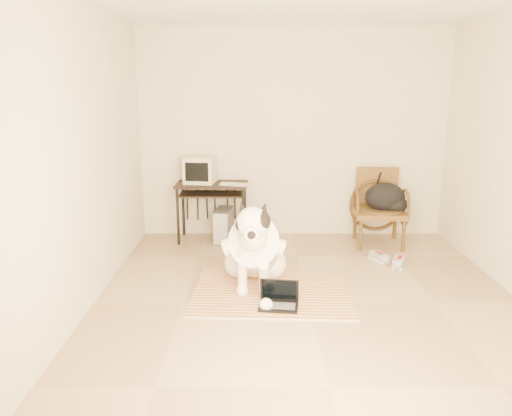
{
  "coord_description": "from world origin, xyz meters",
  "views": [
    {
      "loc": [
        -0.5,
        -4.29,
        1.98
      ],
      "look_at": [
        -0.49,
        0.49,
        0.79
      ],
      "focal_mm": 35.0,
      "sensor_mm": 36.0,
      "label": 1
    }
  ],
  "objects_px": {
    "computer_desk": "(212,192)",
    "backpack": "(387,199)",
    "laptop": "(279,299)",
    "dog": "(255,249)",
    "rattan_chair": "(379,207)",
    "crt_monitor": "(200,170)",
    "pc_tower": "(224,225)"
  },
  "relations": [
    {
      "from": "laptop",
      "to": "pc_tower",
      "type": "relative_size",
      "value": 0.81
    },
    {
      "from": "pc_tower",
      "to": "rattan_chair",
      "type": "bearing_deg",
      "value": -3.03
    },
    {
      "from": "laptop",
      "to": "crt_monitor",
      "type": "distance_m",
      "value": 2.44
    },
    {
      "from": "crt_monitor",
      "to": "backpack",
      "type": "xyz_separation_m",
      "value": [
        2.34,
        -0.28,
        -0.32
      ]
    },
    {
      "from": "laptop",
      "to": "pc_tower",
      "type": "xyz_separation_m",
      "value": [
        -0.62,
        2.01,
        0.13
      ]
    },
    {
      "from": "dog",
      "to": "laptop",
      "type": "distance_m",
      "value": 0.64
    },
    {
      "from": "crt_monitor",
      "to": "backpack",
      "type": "distance_m",
      "value": 2.38
    },
    {
      "from": "computer_desk",
      "to": "backpack",
      "type": "bearing_deg",
      "value": -5.77
    },
    {
      "from": "dog",
      "to": "computer_desk",
      "type": "height_order",
      "value": "dog"
    },
    {
      "from": "crt_monitor",
      "to": "pc_tower",
      "type": "bearing_deg",
      "value": -16.38
    },
    {
      "from": "crt_monitor",
      "to": "backpack",
      "type": "height_order",
      "value": "crt_monitor"
    },
    {
      "from": "laptop",
      "to": "computer_desk",
      "type": "xyz_separation_m",
      "value": [
        -0.77,
        2.04,
        0.57
      ]
    },
    {
      "from": "crt_monitor",
      "to": "rattan_chair",
      "type": "xyz_separation_m",
      "value": [
        2.27,
        -0.19,
        -0.45
      ]
    },
    {
      "from": "dog",
      "to": "backpack",
      "type": "height_order",
      "value": "dog"
    },
    {
      "from": "computer_desk",
      "to": "crt_monitor",
      "type": "xyz_separation_m",
      "value": [
        -0.15,
        0.06,
        0.27
      ]
    },
    {
      "from": "computer_desk",
      "to": "rattan_chair",
      "type": "xyz_separation_m",
      "value": [
        2.12,
        -0.13,
        -0.17
      ]
    },
    {
      "from": "laptop",
      "to": "computer_desk",
      "type": "height_order",
      "value": "computer_desk"
    },
    {
      "from": "dog",
      "to": "rattan_chair",
      "type": "height_order",
      "value": "dog"
    },
    {
      "from": "computer_desk",
      "to": "backpack",
      "type": "relative_size",
      "value": 1.79
    },
    {
      "from": "laptop",
      "to": "rattan_chair",
      "type": "distance_m",
      "value": 2.37
    },
    {
      "from": "laptop",
      "to": "crt_monitor",
      "type": "xyz_separation_m",
      "value": [
        -0.92,
        2.1,
        0.84
      ]
    },
    {
      "from": "laptop",
      "to": "pc_tower",
      "type": "bearing_deg",
      "value": 107.21
    },
    {
      "from": "dog",
      "to": "backpack",
      "type": "xyz_separation_m",
      "value": [
        1.64,
        1.3,
        0.22
      ]
    },
    {
      "from": "dog",
      "to": "computer_desk",
      "type": "relative_size",
      "value": 1.48
    },
    {
      "from": "crt_monitor",
      "to": "pc_tower",
      "type": "distance_m",
      "value": 0.77
    },
    {
      "from": "laptop",
      "to": "rattan_chair",
      "type": "bearing_deg",
      "value": 54.75
    },
    {
      "from": "dog",
      "to": "rattan_chair",
      "type": "relative_size",
      "value": 1.43
    },
    {
      "from": "laptop",
      "to": "backpack",
      "type": "relative_size",
      "value": 0.75
    },
    {
      "from": "dog",
      "to": "pc_tower",
      "type": "xyz_separation_m",
      "value": [
        -0.4,
        1.5,
        -0.17
      ]
    },
    {
      "from": "crt_monitor",
      "to": "rattan_chair",
      "type": "distance_m",
      "value": 2.32
    },
    {
      "from": "crt_monitor",
      "to": "rattan_chair",
      "type": "relative_size",
      "value": 0.44
    },
    {
      "from": "laptop",
      "to": "crt_monitor",
      "type": "height_order",
      "value": "crt_monitor"
    }
  ]
}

